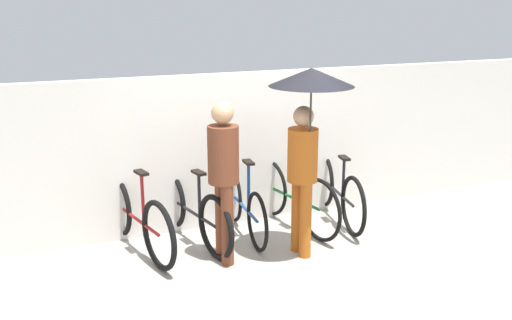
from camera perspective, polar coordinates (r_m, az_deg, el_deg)
name	(u,v)px	position (r m, az deg, el deg)	size (l,w,h in m)	color
ground_plane	(297,285)	(5.68, 4.16, -12.37)	(30.00, 30.00, 0.00)	#9E998E
back_wall	(231,150)	(6.92, -2.55, 1.03)	(10.51, 0.12, 1.86)	silver
parked_bicycle_0	(137,218)	(6.38, -11.86, -5.68)	(0.55, 1.81, 0.98)	black
parked_bicycle_1	(192,211)	(6.53, -6.46, -5.05)	(0.52, 1.78, 1.05)	black
parked_bicycle_2	(244,205)	(6.70, -1.19, -4.55)	(0.44, 1.61, 0.97)	black
parked_bicycle_3	(293,196)	(6.92, 3.68, -3.64)	(0.49, 1.73, 0.99)	black
parked_bicycle_4	(337,190)	(7.23, 8.12, -3.03)	(0.50, 1.76, 1.11)	black
pedestrian_leading	(223,170)	(5.81, -3.28, -1.01)	(0.32, 0.32, 1.71)	brown
pedestrian_center	(308,118)	(5.81, 5.17, 4.24)	(0.86, 0.86, 2.03)	#B25619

